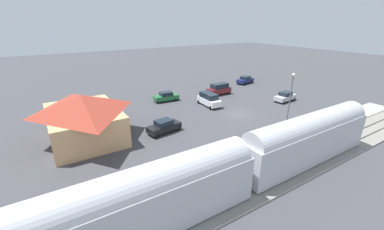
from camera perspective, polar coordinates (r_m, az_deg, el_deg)
The scene contains 13 objects.
ground_plane at distance 39.60m, azimuth 10.94°, elevation 0.14°, with size 200.00×200.00×0.00m, color #424247.
railway_track at distance 31.81m, azimuth 28.30°, elevation -7.35°, with size 4.80×70.00×0.30m.
platform at distance 33.60m, azimuth 22.54°, elevation -4.78°, with size 3.20×46.00×0.30m.
station_building at distance 32.87m, azimuth -23.75°, elevation -0.34°, with size 11.73×8.72×5.56m.
pedestrian_on_platform at distance 31.66m, azimuth 21.86°, elevation -4.00°, with size 0.36×0.36×1.71m.
pedestrian_waiting_far at distance 34.82m, azimuth 24.54°, elevation -2.16°, with size 0.36×0.36×1.71m.
suv_white at distance 42.68m, azimuth 3.94°, elevation 3.64°, with size 4.97×2.54×2.22m.
sedan_black at distance 32.61m, azimuth -6.49°, elevation -2.57°, with size 2.53×4.74×1.74m.
suv_maroon at distance 49.54m, azimuth 6.29°, elevation 6.03°, with size 2.10×4.95×2.22m.
sedan_silver at distance 48.19m, azimuth 20.74°, elevation 4.01°, with size 2.28×4.66×1.74m.
sedan_green at distance 45.39m, azimuth -6.00°, elevation 4.28°, with size 2.21×4.64×1.74m.
sedan_navy at distance 59.55m, azimuth 12.20°, elevation 7.96°, with size 2.75×4.79×1.74m.
light_pole_near_platform at distance 35.07m, azimuth 21.85°, elevation 4.51°, with size 0.44×0.44×7.59m.
Camera 1 is at (-26.77, 25.68, 13.86)m, focal length 23.07 mm.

